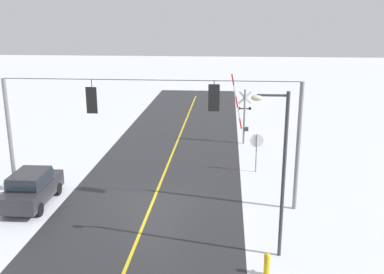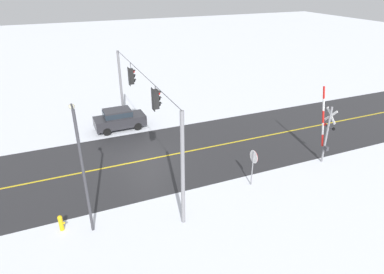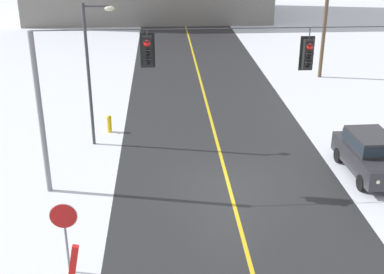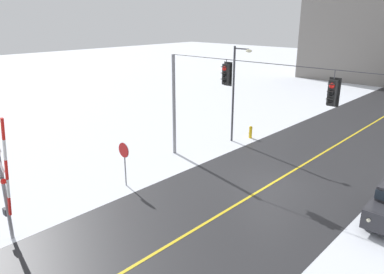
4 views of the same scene
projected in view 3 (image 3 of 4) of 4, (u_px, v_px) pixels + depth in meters
name	position (u px, v px, depth m)	size (l,w,h in m)	color
ground_plane	(229.00, 185.00, 19.97)	(160.00, 160.00, 0.00)	silver
road_asphalt	(213.00, 128.00, 25.48)	(9.00, 80.00, 0.01)	#28282B
lane_centre_line	(213.00, 128.00, 25.48)	(0.14, 72.00, 0.01)	gold
signal_span	(230.00, 87.00, 18.38)	(14.20, 0.47, 6.22)	gray
stop_sign	(64.00, 223.00, 14.31)	(0.80, 0.09, 2.35)	gray
parked_car_charcoal	(370.00, 153.00, 20.50)	(1.90, 4.24, 1.74)	#2D2D33
streetlamp_near	(92.00, 63.00, 22.19)	(1.39, 0.28, 6.50)	#38383D
fire_hydrant	(109.00, 123.00, 24.88)	(0.24, 0.31, 0.88)	gold
utility_pole	(326.00, 16.00, 32.46)	(1.80, 0.24, 7.83)	brown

